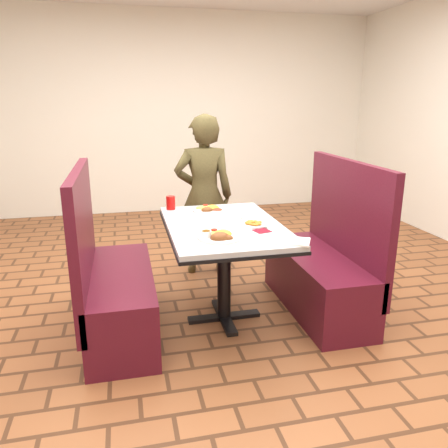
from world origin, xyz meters
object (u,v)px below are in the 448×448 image
Objects in this scene: plantain_plate at (254,224)px; red_tumbler at (171,203)px; dining_table at (224,237)px; near_dinner_plate at (219,234)px; diner_person at (204,196)px; booth_bench_left at (113,289)px; booth_bench_right at (323,269)px; far_dinner_plate at (209,208)px.

plantain_plate is 0.80m from red_tumbler.
dining_table is 0.36m from near_dinner_plate.
diner_person is at bearing 52.29° from red_tumbler.
plantain_plate is (0.30, 0.24, -0.02)m from near_dinner_plate.
diner_person is 13.78× the size of red_tumbler.
dining_table is 11.22× the size of red_tumbler.
booth_bench_left is 1.60m from booth_bench_right.
diner_person reaches higher than dining_table.
booth_bench_left is at bearing -152.93° from far_dinner_plate.
booth_bench_left reaches higher than plantain_plate.
booth_bench_right reaches higher than near_dinner_plate.
plantain_plate is (0.19, -0.09, 0.11)m from dining_table.
booth_bench_right is at bearing 0.00° from booth_bench_left.
far_dinner_plate is at bearing -23.55° from red_tumbler.
plantain_plate is at bearing -4.97° from booth_bench_left.
diner_person is at bearing 87.82° from dining_table.
booth_bench_left is 1.36m from diner_person.
red_tumbler is (-1.12, 0.52, 0.47)m from booth_bench_right.
diner_person reaches higher than near_dinner_plate.
near_dinner_plate is at bearing -160.37° from booth_bench_right.
booth_bench_left is at bearing 175.03° from plantain_plate.
booth_bench_right is 0.81× the size of diner_person.
plantain_plate is (0.22, -0.48, -0.01)m from far_dinner_plate.
far_dinner_plate is at bearing 27.07° from booth_bench_left.
booth_bench_right is 1.06m from near_dinner_plate.
dining_table is 0.41m from far_dinner_plate.
dining_table is 4.29× the size of near_dinner_plate.
diner_person is at bearing 127.64° from booth_bench_right.
diner_person reaches higher than booth_bench_right.
red_tumbler reaches higher than plantain_plate.
booth_bench_right reaches higher than red_tumbler.
plantain_plate is (0.16, -1.07, 0.02)m from diner_person.
diner_person is (0.04, 0.99, 0.09)m from dining_table.
dining_table is 4.50× the size of far_dinner_plate.
diner_person is at bearing 83.63° from near_dinner_plate.
dining_table is at bearing 180.00° from booth_bench_right.
booth_bench_left is (-0.80, 0.00, -0.32)m from dining_table.
near_dinner_plate is (-0.11, -0.32, 0.13)m from dining_table.
red_tumbler is (0.48, 0.52, 0.47)m from booth_bench_left.
far_dinner_plate is (0.08, 0.72, -0.01)m from near_dinner_plate.
red_tumbler is at bearing 155.01° from booth_bench_right.
booth_bench_right is at bearing 134.02° from diner_person.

